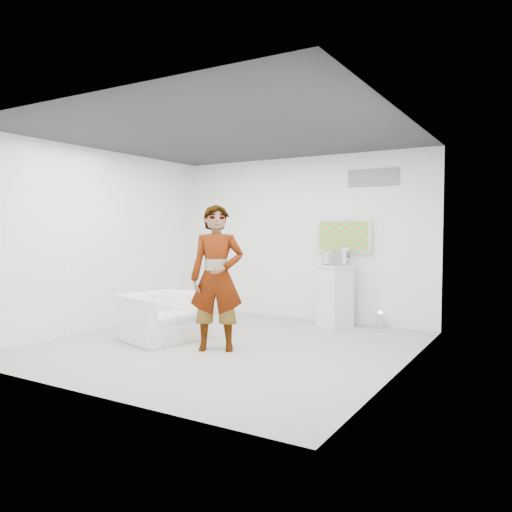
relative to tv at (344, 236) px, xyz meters
name	(u,v)px	position (x,y,z in m)	size (l,w,h in m)	color
room	(226,241)	(-0.85, -2.45, -0.05)	(5.01, 5.01, 3.00)	#B9B2AA
tv	(344,236)	(0.00, 0.00, 0.00)	(1.00, 0.08, 0.60)	silver
logo_decal	(373,178)	(0.50, 0.04, 1.00)	(0.90, 0.02, 0.30)	gray
person	(217,278)	(-0.80, -2.75, -0.55)	(0.73, 0.48, 2.01)	white
armchair	(161,317)	(-1.89, -2.68, -1.20)	(1.09, 0.95, 0.71)	white
pedestal	(335,296)	(-0.03, -0.34, -1.02)	(0.51, 0.51, 1.06)	white
floor_uplight	(380,320)	(0.70, -0.10, -1.41)	(0.18, 0.18, 0.28)	silver
vitrine	(335,256)	(-0.03, -0.34, -0.34)	(0.30, 0.30, 0.30)	white
console	(335,258)	(-0.03, -0.34, -0.37)	(0.06, 0.18, 0.25)	white
wii_remote	(236,220)	(-0.66, -2.50, 0.26)	(0.03, 0.13, 0.03)	white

